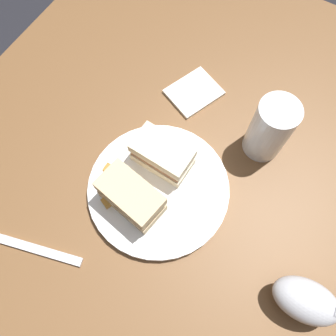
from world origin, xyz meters
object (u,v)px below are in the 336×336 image
Objects in this scene: sandwich_half_left at (163,155)px; sandwich_half_right at (131,197)px; napkin at (194,92)px; fork at (36,249)px; gravy_boat at (307,301)px; pint_glass at (268,132)px; plate at (157,188)px.

sandwich_half_left is 0.10m from sandwich_half_right.
napkin is 0.46m from fork.
gravy_boat reaches higher than fork.
sandwich_half_left is 0.90× the size of gravy_boat.
napkin is at bearing 76.77° from pint_glass.
napkin is (0.19, 0.03, -0.04)m from sandwich_half_left.
gravy_boat is at bearing -175.10° from fork.
napkin reaches higher than fork.
sandwich_half_right is 0.20m from fork.
sandwich_half_left reaches higher than plate.
napkin is at bearing 8.85° from sandwich_half_left.
sandwich_half_left reaches higher than napkin.
sandwich_half_right is (-0.10, 0.01, 0.00)m from sandwich_half_left.
gravy_boat is at bearing -90.48° from sandwich_half_right.
pint_glass reaches higher than sandwich_half_right.
plate is 2.13× the size of gravy_boat.
pint_glass reaches higher than gravy_boat.
pint_glass is (0.14, -0.16, 0.01)m from sandwich_half_left.
pint_glass is at bearing -103.23° from napkin.
fork is (-0.16, 0.45, -0.04)m from gravy_boat.
sandwich_half_right is (-0.05, 0.02, 0.04)m from plate.
napkin is at bearing 51.69° from gravy_boat.
sandwich_half_right is at bearing 146.62° from pint_glass.
sandwich_half_right is 0.99× the size of gravy_boat.
plate is 0.07m from sandwich_half_right.
sandwich_half_left is 0.21m from pint_glass.
plate is 0.07m from sandwich_half_left.
gravy_boat is 0.47m from napkin.
sandwich_half_left reaches higher than fork.
plate is 1.97× the size of pint_glass.
gravy_boat reaches higher than napkin.
pint_glass is (0.19, -0.14, 0.05)m from plate.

